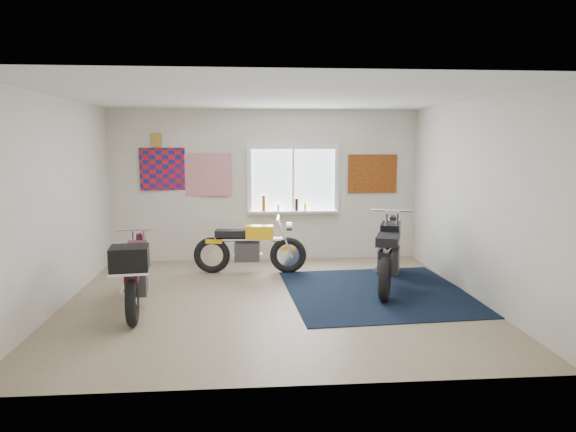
{
  "coord_description": "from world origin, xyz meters",
  "views": [
    {
      "loc": [
        -0.34,
        -6.71,
        2.1
      ],
      "look_at": [
        0.24,
        0.4,
        1.09
      ],
      "focal_mm": 32.0,
      "sensor_mm": 36.0,
      "label": 1
    }
  ],
  "objects": [
    {
      "name": "ground",
      "position": [
        0.0,
        0.0,
        0.0
      ],
      "size": [
        5.5,
        5.5,
        0.0
      ],
      "primitive_type": "plane",
      "color": "#9E896B",
      "rests_on": "ground"
    },
    {
      "name": "black_chrome_bike",
      "position": [
        1.73,
        0.5,
        0.48
      ],
      "size": [
        0.92,
        2.05,
        1.09
      ],
      "rotation": [
        0.0,
        0.0,
        1.23
      ],
      "color": "black",
      "rests_on": "navy_rug"
    },
    {
      "name": "flag_display",
      "position": [
        -1.9,
        2.48,
        2.15
      ],
      "size": [
        1.6,
        0.1,
        1.17
      ],
      "color": "red",
      "rests_on": "room_shell"
    },
    {
      "name": "navy_rug",
      "position": [
        1.51,
        0.23,
        0.01
      ],
      "size": [
        2.65,
        2.75,
        0.01
      ],
      "primitive_type": "cube",
      "rotation": [
        0.0,
        0.0,
        0.06
      ],
      "color": "black",
      "rests_on": "ground"
    },
    {
      "name": "triumph_poster",
      "position": [
        1.95,
        2.48,
        1.55
      ],
      "size": [
        0.9,
        0.03,
        0.7
      ],
      "primitive_type": "cube",
      "color": "#A54C14",
      "rests_on": "room_shell"
    },
    {
      "name": "maroon_tourer",
      "position": [
        -1.73,
        -0.36,
        0.5
      ],
      "size": [
        0.67,
        1.91,
        0.97
      ],
      "rotation": [
        0.0,
        0.0,
        1.69
      ],
      "color": "black",
      "rests_on": "ground"
    },
    {
      "name": "room_shell",
      "position": [
        0.0,
        0.0,
        1.64
      ],
      "size": [
        5.5,
        5.5,
        5.5
      ],
      "color": "white",
      "rests_on": "ground"
    },
    {
      "name": "yellow_triumph",
      "position": [
        -0.3,
        1.5,
        0.41
      ],
      "size": [
        1.84,
        0.55,
        0.93
      ],
      "rotation": [
        0.0,
        0.0,
        -0.07
      ],
      "color": "black",
      "rests_on": "ground"
    },
    {
      "name": "window_assembly",
      "position": [
        0.5,
        2.47,
        1.37
      ],
      "size": [
        1.66,
        0.17,
        1.26
      ],
      "color": "white",
      "rests_on": "room_shell"
    },
    {
      "name": "oil_bottles",
      "position": [
        0.26,
        2.4,
        1.01
      ],
      "size": [
        0.81,
        0.07,
        0.28
      ],
      "color": "brown",
      "rests_on": "window_assembly"
    }
  ]
}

